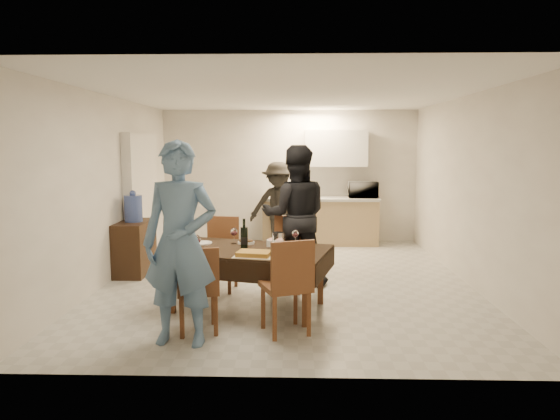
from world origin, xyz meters
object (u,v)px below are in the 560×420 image
(wine_bottle, at_px, (244,233))
(person_far, at_px, (295,216))
(savoury_tart, at_px, (254,254))
(console, at_px, (135,248))
(person_kitchen, at_px, (278,206))
(water_pitcher, at_px, (278,241))
(dining_table, at_px, (248,252))
(water_jug, at_px, (133,209))
(person_near, at_px, (180,243))
(microwave, at_px, (363,190))

(wine_bottle, bearing_deg, person_far, 59.04)
(savoury_tart, bearing_deg, console, 135.04)
(console, bearing_deg, person_kitchen, 42.48)
(savoury_tart, bearing_deg, water_pitcher, 52.85)
(dining_table, xyz_separation_m, water_jug, (-1.84, 1.56, 0.30))
(water_jug, relative_size, savoury_tart, 0.94)
(wine_bottle, height_order, person_near, person_near)
(water_pitcher, xyz_separation_m, savoury_tart, (-0.25, -0.33, -0.08))
(water_pitcher, height_order, person_far, person_far)
(microwave, relative_size, person_far, 0.29)
(console, bearing_deg, water_pitcher, -36.29)
(console, height_order, water_pitcher, water_pitcher)
(console, xyz_separation_m, person_kitchen, (2.08, 1.90, 0.41))
(dining_table, bearing_deg, console, 154.41)
(microwave, distance_m, person_kitchen, 1.70)
(water_jug, xyz_separation_m, person_far, (2.39, -0.51, -0.03))
(savoury_tart, height_order, microwave, microwave)
(dining_table, xyz_separation_m, person_far, (0.55, 1.05, 0.28))
(person_near, bearing_deg, person_kitchen, 84.60)
(savoury_tart, bearing_deg, wine_bottle, 109.23)
(savoury_tart, xyz_separation_m, microwave, (1.76, 4.30, 0.32))
(water_jug, distance_m, savoury_tart, 2.76)
(person_kitchen, bearing_deg, water_jug, -137.52)
(console, relative_size, person_far, 0.44)
(savoury_tart, height_order, person_near, person_near)
(dining_table, xyz_separation_m, microwave, (1.86, 3.92, 0.38))
(water_pitcher, bearing_deg, dining_table, 171.87)
(water_jug, xyz_separation_m, person_near, (1.29, -2.61, -0.00))
(dining_table, relative_size, microwave, 3.69)
(console, height_order, microwave, microwave)
(person_far, bearing_deg, person_kitchen, -84.08)
(console, xyz_separation_m, person_far, (2.39, -0.51, 0.56))
(wine_bottle, distance_m, microwave, 4.31)
(water_pitcher, bearing_deg, person_kitchen, 91.85)
(person_far, bearing_deg, savoury_tart, 71.06)
(water_jug, distance_m, microwave, 4.39)
(wine_bottle, bearing_deg, savoury_tart, -70.77)
(water_jug, distance_m, wine_bottle, 2.35)
(water_pitcher, bearing_deg, wine_bottle, 165.96)
(dining_table, relative_size, water_jug, 5.19)
(person_far, bearing_deg, water_pitcher, 78.23)
(water_jug, xyz_separation_m, savoury_tart, (1.94, -1.94, -0.24))
(wine_bottle, relative_size, person_near, 0.18)
(wine_bottle, height_order, person_kitchen, person_kitchen)
(microwave, bearing_deg, water_pitcher, 69.19)
(water_pitcher, relative_size, person_far, 0.11)
(person_near, bearing_deg, microwave, 68.62)
(dining_table, bearing_deg, person_kitchen, 100.76)
(water_jug, relative_size, water_pitcher, 1.93)
(water_jug, bearing_deg, dining_table, -40.26)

